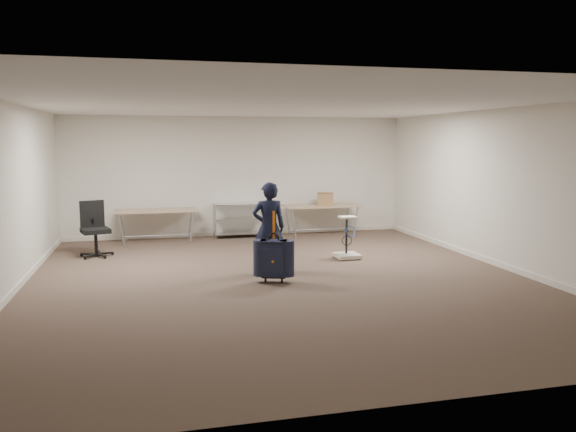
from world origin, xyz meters
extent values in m
plane|color=#402F27|center=(0.00, 0.00, 0.00)|extent=(9.00, 9.00, 0.00)
plane|color=silver|center=(0.00, 4.50, 1.40)|extent=(8.00, 0.00, 8.00)
plane|color=silver|center=(0.00, -4.50, 1.40)|extent=(8.00, 0.00, 8.00)
plane|color=silver|center=(-4.00, 0.00, 1.40)|extent=(0.00, 9.00, 9.00)
plane|color=silver|center=(4.00, 0.00, 1.40)|extent=(0.00, 9.00, 9.00)
plane|color=white|center=(0.00, 0.00, 2.80)|extent=(8.00, 8.00, 0.00)
cube|color=silver|center=(0.00, 4.49, 0.05)|extent=(8.00, 0.02, 0.10)
cube|color=silver|center=(-3.99, 0.00, 0.05)|extent=(0.02, 9.00, 0.10)
cube|color=silver|center=(3.99, 0.00, 0.05)|extent=(0.02, 9.00, 0.10)
cube|color=tan|center=(-1.90, 3.95, 0.71)|extent=(1.80, 0.75, 0.03)
cylinder|color=#989AA0|center=(-1.90, 3.95, 0.15)|extent=(1.50, 0.02, 0.02)
cylinder|color=#989AA0|center=(-2.65, 3.65, 0.35)|extent=(0.13, 0.04, 0.69)
cylinder|color=#989AA0|center=(-1.15, 3.65, 0.35)|extent=(0.13, 0.04, 0.69)
cylinder|color=#989AA0|center=(-2.65, 4.25, 0.35)|extent=(0.13, 0.04, 0.69)
cylinder|color=#989AA0|center=(-1.15, 4.25, 0.35)|extent=(0.13, 0.04, 0.69)
cube|color=tan|center=(1.90, 3.95, 0.71)|extent=(1.80, 0.75, 0.03)
cylinder|color=#989AA0|center=(1.90, 3.95, 0.15)|extent=(1.50, 0.02, 0.02)
cylinder|color=#989AA0|center=(1.15, 3.65, 0.35)|extent=(0.13, 0.04, 0.69)
cylinder|color=#989AA0|center=(2.65, 3.65, 0.35)|extent=(0.13, 0.04, 0.69)
cylinder|color=#989AA0|center=(1.15, 4.25, 0.35)|extent=(0.13, 0.04, 0.69)
cylinder|color=#989AA0|center=(2.65, 4.25, 0.35)|extent=(0.13, 0.04, 0.69)
cylinder|color=silver|center=(-0.60, 3.98, 0.40)|extent=(0.02, 0.02, 0.80)
cylinder|color=silver|center=(0.60, 3.98, 0.40)|extent=(0.02, 0.02, 0.80)
cylinder|color=silver|center=(-0.60, 4.42, 0.40)|extent=(0.02, 0.02, 0.80)
cylinder|color=silver|center=(0.60, 4.42, 0.40)|extent=(0.02, 0.02, 0.80)
cube|color=silver|center=(0.00, 4.20, 0.10)|extent=(1.20, 0.45, 0.02)
cube|color=silver|center=(0.00, 4.20, 0.45)|extent=(1.20, 0.45, 0.02)
cube|color=silver|center=(0.00, 4.20, 0.78)|extent=(1.20, 0.45, 0.01)
imported|color=black|center=(-0.07, 0.58, 0.77)|extent=(0.58, 0.39, 1.55)
cube|color=#162133|center=(-0.14, -0.16, 0.40)|extent=(0.47, 0.36, 0.57)
cube|color=black|center=(-0.14, -0.13, 0.09)|extent=(0.41, 0.28, 0.03)
cylinder|color=black|center=(-0.27, -0.11, 0.04)|extent=(0.05, 0.08, 0.08)
cylinder|color=black|center=(-0.02, -0.20, 0.04)|extent=(0.05, 0.08, 0.08)
torus|color=black|center=(-0.14, -0.16, 0.71)|extent=(0.18, 0.08, 0.18)
cube|color=orange|center=(-0.14, -0.13, 0.92)|extent=(0.04, 0.02, 0.44)
cylinder|color=black|center=(-3.07, 2.63, 0.05)|extent=(0.65, 0.65, 0.10)
cylinder|color=black|center=(-3.07, 2.63, 0.27)|extent=(0.07, 0.07, 0.44)
cube|color=black|center=(-3.07, 2.63, 0.51)|extent=(0.62, 0.62, 0.09)
cube|color=black|center=(-3.14, 2.86, 0.82)|extent=(0.46, 0.20, 0.52)
cube|color=beige|center=(1.61, 1.32, 0.05)|extent=(0.46, 0.46, 0.07)
cylinder|color=black|center=(1.44, 1.15, 0.02)|extent=(0.05, 0.05, 0.04)
cylinder|color=black|center=(1.61, 1.37, 0.44)|extent=(0.04, 0.04, 0.71)
cube|color=beige|center=(1.61, 1.32, 0.79)|extent=(0.32, 0.27, 0.04)
torus|color=blue|center=(1.66, 1.25, 0.53)|extent=(0.23, 0.10, 0.22)
cube|color=#A3724B|center=(2.01, 4.00, 0.87)|extent=(0.45, 0.39, 0.29)
camera|label=1|loc=(-1.98, -8.66, 2.23)|focal=35.00mm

